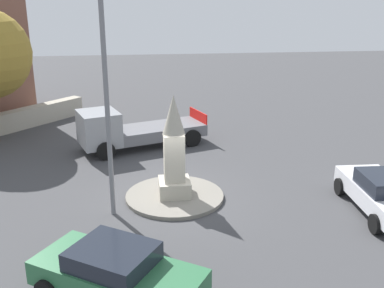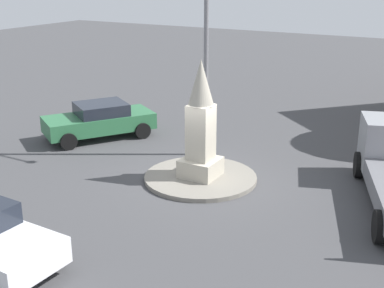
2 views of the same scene
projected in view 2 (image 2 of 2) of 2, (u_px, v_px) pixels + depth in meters
ground_plane at (200, 180)px, 16.76m from camera, size 80.00×80.00×0.00m
traffic_island at (200, 178)px, 16.73m from camera, size 3.61×3.61×0.14m
monument at (201, 126)px, 16.18m from camera, size 1.14×1.14×3.74m
streetlamp at (206, 13)px, 17.41m from camera, size 3.57×0.28×8.39m
car_green_parked_left at (100, 120)px, 20.69m from camera, size 3.80×4.52×1.41m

